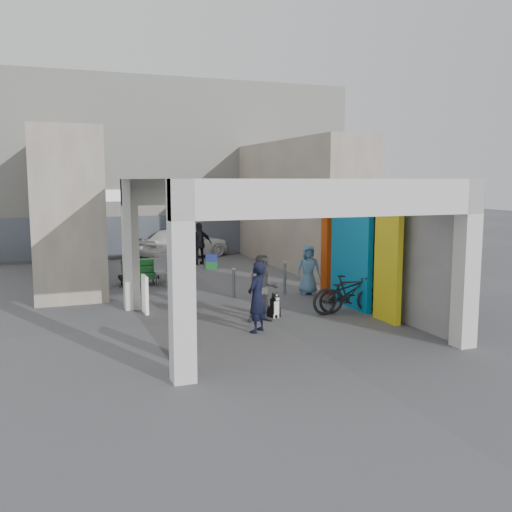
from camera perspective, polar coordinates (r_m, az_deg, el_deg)
name	(u,v)px	position (r m, az deg, el deg)	size (l,w,h in m)	color
ground	(262,316)	(14.76, 0.56, -6.01)	(90.00, 90.00, 0.00)	#545458
arcade_canopy	(295,229)	(13.84, 3.89, 2.73)	(6.40, 6.45, 6.40)	silver
far_building	(156,169)	(27.86, -9.93, 8.56)	(18.00, 4.08, 8.00)	white
plaza_bldg_left	(63,208)	(20.92, -18.73, 4.54)	(2.00, 9.00, 5.00)	#BEB19D
plaza_bldg_right	(299,204)	(23.03, 4.34, 5.17)	(2.00, 9.00, 5.00)	#BEB19D
bollard_left	(183,285)	(16.47, -7.34, -2.94)	(0.09, 0.09, 0.96)	gray
bollard_center	(234,283)	(16.99, -2.24, -2.73)	(0.09, 0.09, 0.85)	gray
bollard_right	(285,278)	(17.44, 2.90, -2.25)	(0.09, 0.09, 0.99)	gray
advert_board_near	(182,335)	(11.20, -7.39, -7.83)	(0.21, 0.55, 1.00)	white
advert_board_far	(145,294)	(15.25, -11.02, -3.76)	(0.11, 0.55, 1.00)	white
cafe_set	(172,273)	(19.57, -8.36, -1.74)	(1.51, 1.22, 0.91)	#9FA0A4
produce_stand	(138,275)	(19.41, -11.67, -1.87)	(1.27, 0.69, 0.83)	black
crate_stack	(212,261)	(22.57, -4.45, -0.55)	(0.55, 0.49, 0.56)	#195A24
border_collie	(274,307)	(14.58, 1.84, -5.12)	(0.25, 0.48, 0.67)	black
man_with_dog	(257,297)	(13.07, 0.10, -4.13)	(0.60, 0.39, 1.64)	black
man_back_turned	(263,289)	(14.00, 0.75, -3.29)	(0.81, 0.63, 1.66)	#3C3D3F
man_elderly	(308,270)	(17.47, 5.26, -1.38)	(0.74, 0.48, 1.51)	#5B8AB1
man_crates	(200,244)	(23.62, -5.65, 1.23)	(1.01, 0.42, 1.73)	black
bicycle_front	(347,292)	(15.23, 9.06, -3.59)	(0.72, 2.07, 1.09)	black
bicycle_rear	(350,294)	(15.18, 9.39, -3.76)	(0.48, 1.69, 1.02)	black
white_van	(184,242)	(25.72, -7.18, 1.39)	(1.68, 4.17, 1.42)	white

